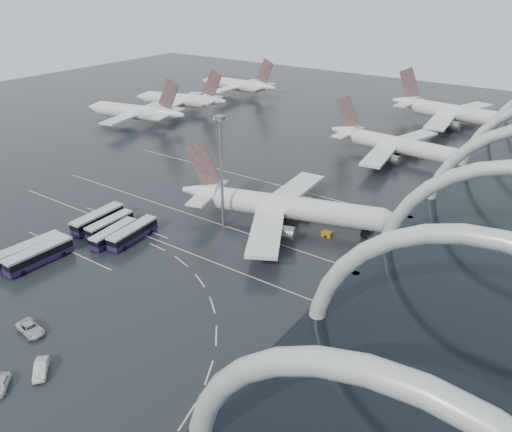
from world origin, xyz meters
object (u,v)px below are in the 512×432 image
Objects in this scene: gse_cart_belly_a at (327,234)px; gse_cart_belly_e at (359,213)px; gse_cart_belly_d at (373,249)px; gse_cart_belly_c at (268,218)px; bus_row_far_a at (29,250)px; airliner_gate_b at (398,146)px; van_curve_b at (1,384)px; jet_remote_mid at (182,100)px; bus_row_near_a at (98,219)px; van_curve_c at (41,369)px; airliner_gate_c at (457,114)px; jet_remote_far at (239,85)px; bus_row_near_b at (110,225)px; van_curve_a at (30,329)px; floodlight_mast at (221,160)px; jet_remote_west at (137,112)px; bus_row_near_d at (133,233)px; bus_row_far_b at (39,255)px; bus_row_near_c at (114,234)px; gse_cart_belly_b at (369,227)px.

gse_cart_belly_e is (1.23, 14.38, -0.07)m from gse_cart_belly_a.
gse_cart_belly_c is at bearing -179.58° from gse_cart_belly_d.
bus_row_far_a is 6.26× the size of gse_cart_belly_a.
bus_row_far_a is at bearing -106.71° from airliner_gate_b.
jet_remote_mid is at bearing 79.14° from van_curve_b.
bus_row_near_a is 2.78× the size of van_curve_c.
bus_row_near_a is at bearing -110.77° from airliner_gate_b.
airliner_gate_c is 1.32× the size of jet_remote_far.
gse_cart_belly_a is (45.34, 43.59, -1.27)m from bus_row_far_a.
bus_row_near_b is at bearing -136.24° from gse_cart_belly_c.
van_curve_a is 57.16m from gse_cart_belly_c.
floodlight_mast reaches higher than bus_row_near_b.
jet_remote_west is 106.75m from gse_cart_belly_e.
bus_row_near_d is at bearing -97.25° from airliner_gate_c.
jet_remote_mid is 154.40m from van_curve_c.
bus_row_far_b is at bearing 59.30° from van_curve_a.
van_curve_a is at bearing -94.48° from airliner_gate_b.
bus_row_far_b reaches higher than bus_row_far_a.
gse_cart_belly_a is at bearing -42.34° from bus_row_far_a.
floodlight_mast is at bearing 121.71° from jet_remote_mid.
van_curve_b is at bearing -90.37° from airliner_gate_b.
bus_row_far_a is at bearing -124.83° from floodlight_mast.
jet_remote_mid is 107.22m from bus_row_near_a.
van_curve_a is at bearing -118.88° from bus_row_far_a.
van_curve_c is at bearing -142.17° from bus_row_near_a.
jet_remote_far is 138.66m from floodlight_mast.
bus_row_near_b is 47.96m from van_curve_b.
gse_cart_belly_d reaches higher than gse_cart_belly_a.
bus_row_far_a is at bearing 109.94° from jet_remote_far.
van_curve_a is 62.11m from gse_cart_belly_a.
van_curve_b is (-14.73, -174.09, -4.21)m from airliner_gate_c.
jet_remote_far is 3.06× the size of bus_row_near_a.
bus_row_near_d reaches higher than gse_cart_belly_d.
bus_row_near_d reaches higher than van_curve_a.
bus_row_near_b is 2.74× the size of van_curve_b.
bus_row_near_c is at bearing 31.39° from van_curve_a.
gse_cart_belly_d is at bearing -61.76° from gse_cart_belly_b.
airliner_gate_b is at bearing 106.32° from gse_cart_belly_d.
airliner_gate_c is 93.03m from gse_cart_belly_e.
van_curve_b is (86.81, -131.36, -3.93)m from jet_remote_mid.
airliner_gate_b reaches higher than gse_cart_belly_a.
bus_row_near_d is at bearing -103.91° from airliner_gate_b.
airliner_gate_b reaches higher than gse_cart_belly_b.
floodlight_mast is at bearing -133.68° from gse_cart_belly_e.
jet_remote_mid is 9.19× the size of van_curve_b.
gse_cart_belly_e is at bearing 42.86° from gse_cart_belly_c.
jet_remote_west reaches higher than airliner_gate_b.
bus_row_near_d is (68.62, -64.83, -3.14)m from jet_remote_west.
bus_row_near_d reaches higher than van_curve_c.
jet_remote_west is 124.24m from van_curve_a.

